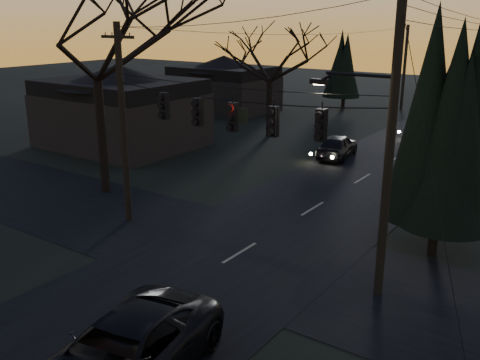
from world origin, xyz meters
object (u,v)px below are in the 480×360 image
Objects in this scene: suv_near at (122,356)px; sedan_oncoming_b at (422,126)px; utility_pole_right at (378,294)px; sedan_oncoming_a at (337,146)px; utility_pole_left at (129,220)px; utility_pole_far_l at (401,110)px; evergreen_right at (446,130)px; bare_tree_left at (94,33)px.

suv_near reaches higher than sedan_oncoming_b.
utility_pole_right reaches higher than sedan_oncoming_a.
sedan_oncoming_b is (5.20, 25.34, 0.73)m from utility_pole_left.
utility_pole_far_l is at bearing -86.05° from sedan_oncoming_b.
evergreen_right reaches higher than suv_near.
bare_tree_left is at bearing -96.82° from utility_pole_far_l.
suv_near is 1.35× the size of sedan_oncoming_a.
sedan_oncoming_b is (5.20, -10.66, 0.73)m from utility_pole_far_l.
evergreen_right is (12.06, -31.88, 4.81)m from utility_pole_far_l.
utility_pole_right reaches higher than utility_pole_far_l.
utility_pole_far_l is 34.92m from bare_tree_left.
evergreen_right is 15.21m from sedan_oncoming_a.
utility_pole_far_l is 0.95× the size of evergreen_right.
sedan_oncoming_b is (-2.88, 33.26, -0.11)m from suv_near.
suv_near is at bearing -108.29° from evergreen_right.
evergreen_right is at bearing 6.65° from bare_tree_left.
bare_tree_left is 16.55m from sedan_oncoming_a.
utility_pole_left is 1.41× the size of suv_near.
bare_tree_left reaches higher than sedan_oncoming_b.
utility_pole_left is at bearing 180.00° from utility_pole_right.
evergreen_right reaches higher than sedan_oncoming_a.
utility_pole_left reaches higher than suv_near.
evergreen_right is at bearing 18.86° from utility_pole_left.
bare_tree_left reaches higher than utility_pole_far_l.
bare_tree_left is (-4.04, 2.24, 7.95)m from utility_pole_left.
utility_pole_far_l reaches higher than sedan_oncoming_a.
utility_pole_far_l is 34.42m from evergreen_right.
bare_tree_left is 1.35× the size of evergreen_right.
utility_pole_far_l is 20.72m from sedan_oncoming_a.
evergreen_right is (0.56, 4.12, 4.81)m from utility_pole_right.
suv_near is at bearing -39.99° from bare_tree_left.
sedan_oncoming_b is at bearing 78.40° from utility_pole_left.
utility_pole_far_l is 0.70× the size of bare_tree_left.
bare_tree_left is (-4.04, -33.76, 7.95)m from utility_pole_far_l.
evergreen_right is 13.28m from suv_near.
bare_tree_left is at bearing -173.35° from evergreen_right.
utility_pole_right is 1.19× the size of evergreen_right.
utility_pole_left reaches higher than sedan_oncoming_a.
sedan_oncoming_a is at bearing 119.32° from utility_pole_right.
sedan_oncoming_b is (-6.86, 21.22, -4.08)m from evergreen_right.
suv_near is at bearing -79.58° from utility_pole_far_l.
evergreen_right is 1.89× the size of sedan_oncoming_a.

